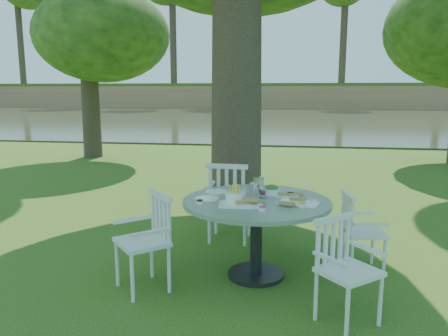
{
  "coord_description": "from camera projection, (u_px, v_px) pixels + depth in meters",
  "views": [
    {
      "loc": [
        0.88,
        -5.28,
        1.84
      ],
      "look_at": [
        0.0,
        0.2,
        0.85
      ],
      "focal_mm": 35.0,
      "sensor_mm": 36.0,
      "label": 1
    }
  ],
  "objects": [
    {
      "name": "table",
      "position": [
        256.0,
        214.0,
        4.28
      ],
      "size": [
        1.44,
        1.44,
        0.79
      ],
      "color": "black",
      "rests_on": "ground"
    },
    {
      "name": "chair_nw",
      "position": [
        228.0,
        196.0,
        5.26
      ],
      "size": [
        0.51,
        0.48,
        0.99
      ],
      "rotation": [
        0.0,
        0.0,
        -3.17
      ],
      "color": "white",
      "rests_on": "ground"
    },
    {
      "name": "chair_ne",
      "position": [
        356.0,
        226.0,
        4.44
      ],
      "size": [
        0.44,
        0.46,
        0.81
      ],
      "rotation": [
        0.0,
        0.0,
        -4.56
      ],
      "color": "white",
      "rests_on": "ground"
    },
    {
      "name": "river",
      "position": [
        280.0,
        119.0,
        27.95
      ],
      "size": [
        100.0,
        28.0,
        0.12
      ],
      "primitive_type": "cube",
      "color": "#2F331E",
      "rests_on": "ground"
    },
    {
      "name": "chair_se",
      "position": [
        341.0,
        261.0,
        3.49
      ],
      "size": [
        0.58,
        0.58,
        0.84
      ],
      "rotation": [
        0.0,
        0.0,
        0.71
      ],
      "color": "white",
      "rests_on": "ground"
    },
    {
      "name": "chair_sw",
      "position": [
        151.0,
        234.0,
        4.06
      ],
      "size": [
        0.62,
        0.62,
        0.89
      ],
      "rotation": [
        0.0,
        0.0,
        -0.84
      ],
      "color": "white",
      "rests_on": "ground"
    },
    {
      "name": "far_bank",
      "position": [
        290.0,
        36.0,
        44.24
      ],
      "size": [
        100.0,
        18.0,
        15.2
      ],
      "color": "#986A46",
      "rests_on": "ground"
    },
    {
      "name": "ground",
      "position": [
        222.0,
        236.0,
        5.59
      ],
      "size": [
        140.0,
        140.0,
        0.0
      ],
      "primitive_type": "plane",
      "color": "#20400D",
      "rests_on": "ground"
    },
    {
      "name": "tableware",
      "position": [
        255.0,
        195.0,
        4.29
      ],
      "size": [
        1.22,
        0.8,
        0.21
      ],
      "color": "white",
      "rests_on": "table"
    }
  ]
}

